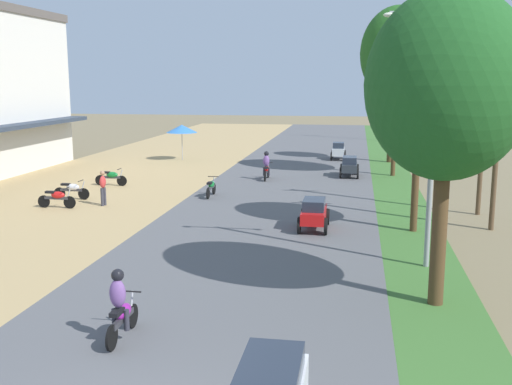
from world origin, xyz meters
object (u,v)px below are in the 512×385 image
at_px(utility_pole_far, 485,107).
at_px(car_sedan_charcoal, 349,165).
at_px(car_sedan_red, 314,212).
at_px(motorbike_foreground_rider, 121,306).
at_px(parked_motorbike_fourth, 72,189).
at_px(vendor_umbrella, 182,129).
at_px(utility_pole_near, 499,121).
at_px(motorbike_ahead_second, 211,187).
at_px(parked_motorbike_third, 57,197).
at_px(car_hatchback_silver, 338,150).
at_px(median_tree_fourth, 393,65).
at_px(median_tree_second, 420,91).
at_px(motorbike_ahead_third, 267,166).
at_px(median_tree_nearest, 447,86).
at_px(streetlamp_mid, 382,91).
at_px(streetlamp_near, 434,121).
at_px(parked_motorbike_fifth, 111,177).
at_px(pedestrian_on_shoulder, 103,186).
at_px(median_tree_third, 398,54).

bearing_deg(utility_pole_far, car_sedan_charcoal, 121.51).
relative_size(car_sedan_red, motorbike_foreground_rider, 1.26).
distance_m(parked_motorbike_fourth, vendor_umbrella, 15.01).
bearing_deg(utility_pole_near, motorbike_ahead_second, 159.87).
distance_m(parked_motorbike_third, utility_pole_near, 18.82).
distance_m(parked_motorbike_fourth, car_hatchback_silver, 20.84).
xyz_separation_m(car_sedan_red, car_hatchback_silver, (0.26, 21.04, 0.01)).
xyz_separation_m(median_tree_fourth, motorbike_foreground_rider, (-7.33, -31.25, -5.87)).
bearing_deg(car_hatchback_silver, motorbike_ahead_second, -110.61).
relative_size(median_tree_second, motorbike_ahead_third, 3.95).
bearing_deg(median_tree_nearest, utility_pole_near, 70.21).
xyz_separation_m(parked_motorbike_third, motorbike_foreground_rider, (8.18, -12.94, 0.30)).
bearing_deg(parked_motorbike_fourth, car_hatchback_silver, 54.17).
relative_size(vendor_umbrella, streetlamp_mid, 0.32).
height_order(median_tree_fourth, motorbike_ahead_third, median_tree_fourth).
height_order(parked_motorbike_fourth, motorbike_ahead_third, motorbike_ahead_third).
bearing_deg(streetlamp_near, motorbike_ahead_second, 132.87).
height_order(parked_motorbike_fifth, streetlamp_mid, streetlamp_mid).
bearing_deg(utility_pole_far, motorbike_ahead_second, 171.97).
distance_m(pedestrian_on_shoulder, car_sedan_red, 10.28).
bearing_deg(motorbike_ahead_third, pedestrian_on_shoulder, -127.21).
distance_m(median_tree_nearest, motorbike_ahead_second, 16.80).
distance_m(parked_motorbike_fourth, median_tree_fourth, 23.49).
bearing_deg(median_tree_fourth, utility_pole_near, -81.25).
relative_size(median_tree_fourth, car_hatchback_silver, 4.22).
bearing_deg(streetlamp_near, parked_motorbike_fifth, 141.51).
bearing_deg(median_tree_third, vendor_umbrella, 161.67).
relative_size(utility_pole_far, car_sedan_red, 3.92).
relative_size(vendor_umbrella, median_tree_second, 0.36).
relative_size(median_tree_second, car_sedan_charcoal, 3.14).
bearing_deg(utility_pole_near, streetlamp_near, -119.02).
bearing_deg(car_sedan_charcoal, parked_motorbike_fifth, -157.79).
xyz_separation_m(utility_pole_near, car_hatchback_silver, (-6.52, 19.70, -3.47)).
relative_size(pedestrian_on_shoulder, car_sedan_charcoal, 0.72).
bearing_deg(streetlamp_mid, pedestrian_on_shoulder, -112.41).
bearing_deg(pedestrian_on_shoulder, parked_motorbike_fifth, 108.81).
relative_size(vendor_umbrella, streetlamp_near, 0.33).
relative_size(parked_motorbike_third, utility_pole_near, 0.22).
bearing_deg(parked_motorbike_fifth, motorbike_foreground_rider, -66.83).
bearing_deg(car_sedan_red, car_sedan_charcoal, 85.01).
distance_m(median_tree_nearest, streetlamp_mid, 43.34).
xyz_separation_m(pedestrian_on_shoulder, car_sedan_red, (9.84, -2.99, -0.22)).
bearing_deg(median_tree_second, median_tree_third, 90.12).
xyz_separation_m(parked_motorbike_fourth, utility_pole_far, (18.73, -0.05, 4.07)).
height_order(parked_motorbike_fourth, median_tree_second, median_tree_second).
bearing_deg(median_tree_third, car_sedan_red, -104.73).
bearing_deg(utility_pole_far, pedestrian_on_shoulder, -176.18).
bearing_deg(car_hatchback_silver, median_tree_third, -63.06).
relative_size(median_tree_third, streetlamp_mid, 1.24).
bearing_deg(parked_motorbike_third, median_tree_third, 38.14).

